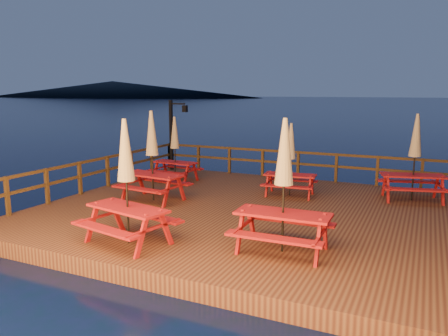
# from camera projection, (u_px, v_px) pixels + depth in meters

# --- Properties ---
(ground) EXTENTS (500.00, 500.00, 0.00)m
(ground) POSITION_uv_depth(u_px,v_px,m) (252.00, 222.00, 12.76)
(ground) COLOR black
(ground) RESTS_ON ground
(deck) EXTENTS (12.00, 10.00, 0.40)m
(deck) POSITION_uv_depth(u_px,v_px,m) (252.00, 216.00, 12.73)
(deck) COLOR #442116
(deck) RESTS_ON ground
(deck_piles) EXTENTS (11.44, 9.44, 1.40)m
(deck_piles) POSITION_uv_depth(u_px,v_px,m) (252.00, 232.00, 12.81)
(deck_piles) COLOR #382611
(deck_piles) RESTS_ON ground
(railing) EXTENTS (11.80, 9.75, 1.10)m
(railing) POSITION_uv_depth(u_px,v_px,m) (272.00, 173.00, 14.14)
(railing) COLOR #382611
(railing) RESTS_ON deck
(lamp_post) EXTENTS (0.85, 0.18, 3.00)m
(lamp_post) POSITION_uv_depth(u_px,v_px,m) (174.00, 129.00, 18.68)
(lamp_post) COLOR black
(lamp_post) RESTS_ON deck
(headland_left) EXTENTS (180.00, 84.00, 9.00)m
(headland_left) POSITION_uv_depth(u_px,v_px,m) (113.00, 89.00, 248.17)
(headland_left) COLOR black
(headland_left) RESTS_ON ground
(picnic_table_0) EXTENTS (2.04, 1.69, 2.86)m
(picnic_table_0) POSITION_uv_depth(u_px,v_px,m) (284.00, 184.00, 9.11)
(picnic_table_0) COLOR maroon
(picnic_table_0) RESTS_ON deck
(picnic_table_1) EXTENTS (2.25, 1.98, 2.81)m
(picnic_table_1) POSITION_uv_depth(u_px,v_px,m) (126.00, 180.00, 9.62)
(picnic_table_1) COLOR maroon
(picnic_table_1) RESTS_ON deck
(picnic_table_2) EXTENTS (2.11, 1.80, 2.80)m
(picnic_table_2) POSITION_uv_depth(u_px,v_px,m) (152.00, 155.00, 13.46)
(picnic_table_2) COLOR maroon
(picnic_table_2) RESTS_ON deck
(picnic_table_3) EXTENTS (1.81, 1.53, 2.44)m
(picnic_table_3) POSITION_uv_depth(u_px,v_px,m) (175.00, 148.00, 16.47)
(picnic_table_3) COLOR maroon
(picnic_table_3) RESTS_ON deck
(picnic_table_4) EXTENTS (1.79, 1.52, 2.37)m
(picnic_table_4) POSITION_uv_depth(u_px,v_px,m) (290.00, 158.00, 14.13)
(picnic_table_4) COLOR maroon
(picnic_table_4) RESTS_ON deck
(picnic_table_5) EXTENTS (2.23, 1.99, 2.71)m
(picnic_table_5) POSITION_uv_depth(u_px,v_px,m) (415.00, 156.00, 13.50)
(picnic_table_5) COLOR maroon
(picnic_table_5) RESTS_ON deck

